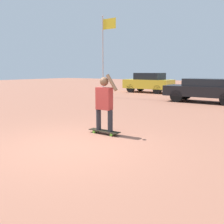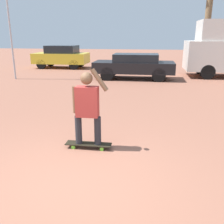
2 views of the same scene
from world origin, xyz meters
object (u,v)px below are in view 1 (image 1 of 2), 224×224
object	(u,v)px
skateboard	(104,131)
person_skateboarder	(104,100)
parked_car_yellow	(149,82)
flagpole	(104,49)
parked_car_black	(205,89)

from	to	relation	value
skateboard	person_skateboarder	xyz separation A→B (m)	(-0.00, -0.00, 0.87)
person_skateboarder	parked_car_yellow	xyz separation A→B (m)	(-5.10, 12.92, -0.12)
parked_car_yellow	flagpole	world-z (taller)	flagpole
person_skateboarder	parked_car_black	xyz separation A→B (m)	(0.39, 8.91, -0.22)
parked_car_yellow	flagpole	size ratio (longest dim) A/B	0.72
skateboard	parked_car_black	world-z (taller)	parked_car_black
skateboard	person_skateboarder	distance (m)	0.87
parked_car_yellow	skateboard	bearing A→B (deg)	-68.45
person_skateboarder	parked_car_black	world-z (taller)	person_skateboarder
parked_car_black	flagpole	bearing A→B (deg)	-170.89
skateboard	person_skateboarder	size ratio (longest dim) A/B	0.61
skateboard	parked_car_yellow	distance (m)	13.91
skateboard	person_skateboarder	world-z (taller)	person_skateboarder
person_skateboarder	parked_car_black	size ratio (longest dim) A/B	0.37
skateboard	parked_car_yellow	size ratio (longest dim) A/B	0.25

